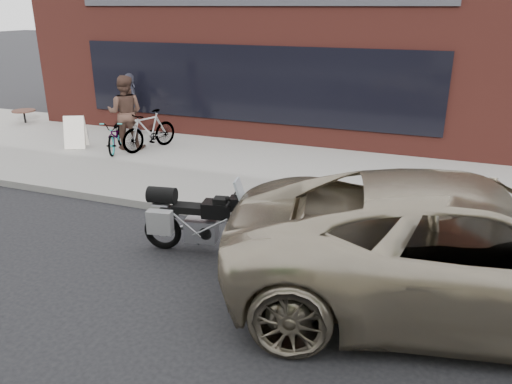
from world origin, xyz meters
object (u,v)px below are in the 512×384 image
(bicycle_rear, at_px, (149,130))
(sandwich_sign, at_px, (75,132))
(motorcycle, at_px, (195,221))
(cafe_patron_right, at_px, (131,104))
(bicycle_front, at_px, (116,135))
(minivan, at_px, (473,250))
(cafe_patron_left, at_px, (125,113))
(cafe_table, at_px, (24,111))

(bicycle_rear, xyz_separation_m, sandwich_sign, (-1.92, -0.52, -0.09))
(motorcycle, distance_m, sandwich_sign, 6.82)
(motorcycle, distance_m, cafe_patron_right, 7.73)
(bicycle_front, distance_m, cafe_patron_right, 1.95)
(minivan, distance_m, bicycle_front, 9.33)
(sandwich_sign, distance_m, cafe_patron_right, 1.99)
(minivan, bearing_deg, sandwich_sign, 54.79)
(bicycle_rear, height_order, cafe_patron_left, cafe_patron_left)
(bicycle_front, bearing_deg, minivan, -50.70)
(cafe_patron_left, xyz_separation_m, cafe_patron_right, (-0.83, 1.48, -0.08))
(cafe_table, bearing_deg, cafe_patron_left, -16.04)
(bicycle_front, bearing_deg, cafe_table, 136.54)
(bicycle_rear, height_order, cafe_table, bicycle_rear)
(minivan, bearing_deg, cafe_patron_left, 49.30)
(motorcycle, distance_m, minivan, 3.96)
(bicycle_front, relative_size, cafe_patron_right, 0.90)
(sandwich_sign, xyz_separation_m, cafe_table, (-3.50, 1.79, -0.05))
(minivan, relative_size, bicycle_rear, 3.64)
(bicycle_front, bearing_deg, cafe_patron_left, 40.92)
(bicycle_front, bearing_deg, sandwich_sign, 161.34)
(cafe_table, xyz_separation_m, cafe_patron_left, (4.83, -1.39, 0.57))
(motorcycle, distance_m, bicycle_front, 5.96)
(bicycle_front, distance_m, cafe_table, 4.98)
(bicycle_front, bearing_deg, motorcycle, -66.59)
(cafe_patron_right, bearing_deg, cafe_patron_left, 163.73)
(motorcycle, relative_size, cafe_patron_right, 1.15)
(minivan, relative_size, sandwich_sign, 7.29)
(bicycle_front, bearing_deg, bicycle_rear, 6.13)
(motorcycle, distance_m, cafe_table, 10.72)
(bicycle_front, relative_size, bicycle_rear, 0.93)
(minivan, height_order, cafe_patron_right, cafe_patron_right)
(minivan, bearing_deg, motorcycle, 75.73)
(cafe_patron_right, bearing_deg, minivan, -169.18)
(motorcycle, relative_size, cafe_patron_left, 1.05)
(bicycle_front, xyz_separation_m, cafe_patron_left, (0.14, 0.29, 0.54))
(bicycle_front, bearing_deg, cafe_patron_right, 87.49)
(motorcycle, bearing_deg, cafe_patron_right, 121.38)
(minivan, bearing_deg, bicycle_rear, 46.75)
(minivan, distance_m, cafe_patron_left, 9.35)
(minivan, distance_m, bicycle_rear, 8.90)
(motorcycle, height_order, minivan, minivan)
(minivan, xyz_separation_m, cafe_patron_right, (-9.00, 6.00, 0.16))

